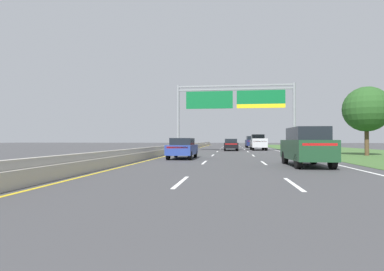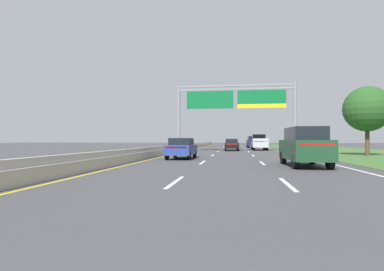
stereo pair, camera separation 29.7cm
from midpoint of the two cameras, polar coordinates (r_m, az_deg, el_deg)
The scene contains 12 objects.
ground_plane at distance 34.68m, azimuth 7.41°, elevation -3.19°, with size 220.00×220.00×0.00m, color #3D3D3F.
lane_striping at distance 34.23m, azimuth 7.41°, elevation -3.21°, with size 11.96×106.00×0.01m.
grass_verge_right at distance 37.38m, azimuth 29.35°, elevation -2.90°, with size 14.00×110.00×0.02m, color #3D602D.
median_barrier_concrete at distance 35.29m, azimuth -3.38°, elevation -2.58°, with size 0.60×110.00×0.85m.
overhead_sign_gantry at distance 39.15m, azimuth 7.84°, elevation 6.11°, with size 15.06×0.42×8.60m.
pickup_truck_silver at distance 43.25m, azimuth 12.17°, elevation -1.28°, with size 2.01×5.40×2.20m.
car_grey_centre_lane_sedan at distance 57.82m, azimuth 7.38°, elevation -1.43°, with size 1.83×4.40×1.57m.
car_black_centre_lane_sedan at distance 40.65m, azimuth 7.11°, elevation -1.69°, with size 1.94×4.45×1.57m.
car_darkgreen_right_lane_suv at distance 17.51m, azimuth 20.30°, elevation -1.88°, with size 2.01×4.74×2.11m.
car_blue_left_lane_sedan at distance 23.11m, azimuth -2.16°, elevation -2.35°, with size 1.86×4.41×1.57m.
car_navy_right_lane_suv at distance 56.37m, azimuth 10.92°, elevation -1.15°, with size 2.02×4.75×2.11m.
roadside_tree_mid at distance 31.53m, azimuth 29.78°, elevation 4.31°, with size 4.06×4.06×6.24m.
Camera 1 is at (-0.15, 0.33, 1.44)m, focal length 28.32 mm.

